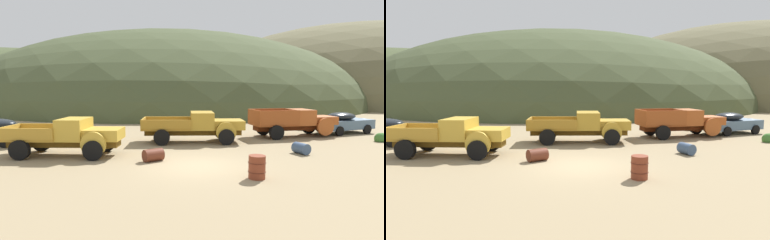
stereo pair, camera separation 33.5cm
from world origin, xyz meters
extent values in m
plane|color=#998460|center=(0.00, 0.00, 0.00)|extent=(300.00, 300.00, 0.00)
ellipsoid|color=#424C2D|center=(-26.70, 75.83, 0.00)|extent=(115.57, 77.75, 24.55)
ellipsoid|color=#424C2D|center=(8.84, 59.71, 0.00)|extent=(77.72, 89.93, 28.88)
ellipsoid|color=brown|center=(55.67, 56.84, 0.00)|extent=(84.00, 88.46, 36.07)
cylinder|color=black|center=(-8.81, 8.49, 0.34)|extent=(0.71, 0.42, 0.68)
cylinder|color=black|center=(-9.42, 6.77, 0.34)|extent=(0.71, 0.42, 0.68)
cube|color=brown|center=(-5.84, 3.75, 0.66)|extent=(5.53, 2.47, 0.36)
cube|color=gold|center=(-3.90, 3.18, 1.11)|extent=(2.14, 2.12, 0.55)
cube|color=#B7B2A8|center=(-3.13, 2.95, 1.09)|extent=(0.41, 1.14, 0.44)
cylinder|color=gold|center=(-4.41, 2.28, 0.76)|extent=(1.20, 0.51, 1.20)
cylinder|color=gold|center=(-3.84, 4.21, 0.76)|extent=(1.20, 0.51, 1.20)
cube|color=gold|center=(-5.34, 3.60, 1.36)|extent=(1.77, 2.23, 1.05)
cube|color=black|center=(-4.79, 3.44, 1.57)|extent=(0.52, 1.60, 0.59)
cube|color=#B5882D|center=(-7.28, 4.18, 0.90)|extent=(3.23, 2.74, 0.12)
cube|color=#B5882D|center=(-7.57, 3.20, 1.23)|extent=(2.68, 0.88, 0.55)
cube|color=#B5882D|center=(-6.99, 5.15, 1.23)|extent=(2.68, 0.88, 0.55)
cube|color=#B5882D|center=(-8.55, 4.55, 1.23)|extent=(0.67, 1.98, 0.55)
cylinder|color=black|center=(-4.43, 2.23, 0.48)|extent=(1.00, 0.54, 0.96)
cylinder|color=black|center=(-3.82, 4.26, 0.48)|extent=(1.00, 0.54, 0.96)
cylinder|color=black|center=(-7.80, 3.23, 0.48)|extent=(1.00, 0.54, 0.96)
cylinder|color=black|center=(-7.20, 5.26, 0.48)|extent=(1.00, 0.54, 0.96)
cube|color=#593D12|center=(1.42, 5.93, 0.66)|extent=(6.03, 2.32, 0.36)
cube|color=#B28928|center=(3.56, 5.44, 1.11)|extent=(2.24, 2.18, 0.55)
cube|color=#B7B2A8|center=(4.41, 5.24, 1.09)|extent=(0.36, 1.23, 0.44)
cylinder|color=#B28928|center=(3.08, 4.45, 0.76)|extent=(1.21, 0.44, 1.20)
cylinder|color=#B28928|center=(3.56, 6.54, 0.76)|extent=(1.21, 0.44, 1.20)
cube|color=#B28928|center=(1.97, 5.80, 1.36)|extent=(1.81, 2.33, 1.05)
cube|color=black|center=(2.58, 5.66, 1.57)|extent=(0.44, 1.73, 0.59)
cube|color=#A47826|center=(-0.17, 6.29, 0.90)|extent=(3.42, 2.79, 0.12)
cube|color=#A47826|center=(-0.41, 5.23, 1.23)|extent=(2.95, 0.77, 0.55)
cube|color=#A47826|center=(0.08, 7.35, 1.23)|extent=(2.95, 0.77, 0.55)
cube|color=#A47826|center=(-1.57, 6.61, 1.23)|extent=(0.58, 2.14, 0.55)
cylinder|color=black|center=(3.06, 4.39, 0.48)|extent=(1.00, 0.49, 0.96)
cylinder|color=black|center=(3.57, 6.59, 0.48)|extent=(1.00, 0.49, 0.96)
cylinder|color=black|center=(-0.66, 5.25, 0.48)|extent=(1.00, 0.49, 0.96)
cylinder|color=black|center=(-0.16, 7.45, 0.48)|extent=(1.00, 0.49, 0.96)
cube|color=#51220D|center=(8.73, 6.28, 0.66)|extent=(5.63, 1.20, 0.36)
cube|color=#A34C1E|center=(10.79, 6.18, 1.11)|extent=(1.84, 1.74, 0.55)
cube|color=#B7B2A8|center=(11.61, 6.14, 1.09)|extent=(0.13, 1.14, 0.44)
cylinder|color=#A34C1E|center=(10.50, 5.21, 0.76)|extent=(1.21, 0.24, 1.20)
cylinder|color=#A34C1E|center=(10.60, 7.18, 0.76)|extent=(1.21, 0.24, 1.20)
cube|color=#A34C1E|center=(9.26, 6.26, 1.36)|extent=(1.39, 1.97, 1.05)
cube|color=black|center=(9.84, 6.23, 1.57)|extent=(0.13, 1.62, 0.59)
cube|color=#97471E|center=(7.20, 6.35, 0.90)|extent=(2.92, 2.13, 0.12)
cube|color=#97471E|center=(7.15, 5.36, 1.43)|extent=(2.83, 0.23, 0.95)
cube|color=#97471E|center=(7.24, 7.35, 1.43)|extent=(2.83, 0.23, 0.95)
cube|color=#97471E|center=(5.84, 6.42, 1.43)|extent=(0.20, 2.00, 0.95)
cylinder|color=black|center=(10.60, 7.23, 0.48)|extent=(0.97, 0.33, 0.96)
cylinder|color=black|center=(6.91, 5.33, 0.48)|extent=(0.97, 0.33, 0.96)
cylinder|color=black|center=(7.01, 7.40, 0.48)|extent=(0.97, 0.33, 0.96)
cube|color=slate|center=(13.23, 6.77, 0.68)|extent=(4.46, 2.36, 0.68)
ellipsoid|color=black|center=(12.98, 6.74, 1.28)|extent=(2.40, 1.89, 0.57)
ellipsoid|color=slate|center=(15.14, 6.99, 0.75)|extent=(1.11, 1.60, 0.61)
cylinder|color=black|center=(14.66, 5.99, 0.34)|extent=(0.70, 0.28, 0.68)
cylinder|color=black|center=(14.44, 7.85, 0.34)|extent=(0.70, 0.28, 0.68)
cylinder|color=black|center=(12.03, 5.68, 0.34)|extent=(0.70, 0.28, 0.68)
cylinder|color=black|center=(11.81, 7.54, 0.34)|extent=(0.70, 0.28, 0.68)
cylinder|color=#5B2819|center=(-1.70, 1.38, 0.29)|extent=(1.06, 0.87, 0.59)
cylinder|color=brown|center=(1.71, -2.45, 0.44)|extent=(0.64, 0.64, 0.89)
torus|color=#552315|center=(1.71, -2.45, 0.62)|extent=(0.68, 0.68, 0.03)
torus|color=#552315|center=(1.71, -2.45, 0.27)|extent=(0.68, 0.68, 0.03)
cylinder|color=#384C6B|center=(5.94, 1.09, 0.29)|extent=(0.69, 0.93, 0.57)
ellipsoid|color=#3D702D|center=(-5.70, 7.13, 0.19)|extent=(0.72, 0.65, 0.70)
ellipsoid|color=#3D702D|center=(-5.86, 7.06, 0.21)|extent=(0.91, 0.82, 0.77)
ellipsoid|color=#3D702D|center=(-5.83, 6.91, 0.22)|extent=(0.73, 0.65, 0.78)
ellipsoid|color=olive|center=(11.43, 9.25, 0.21)|extent=(0.94, 0.85, 0.77)
ellipsoid|color=olive|center=(11.29, 9.06, 0.22)|extent=(0.88, 0.79, 0.80)
ellipsoid|color=#3D702D|center=(12.87, 3.13, 0.14)|extent=(0.53, 0.48, 0.52)
ellipsoid|color=#3D702D|center=(13.02, 3.02, 0.20)|extent=(0.72, 0.65, 0.71)
ellipsoid|color=#3D702D|center=(12.89, 3.05, 0.19)|extent=(0.70, 0.63, 0.71)
camera|label=1|loc=(-3.72, -13.39, 3.50)|focal=30.20mm
camera|label=2|loc=(-3.39, -13.48, 3.50)|focal=30.20mm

